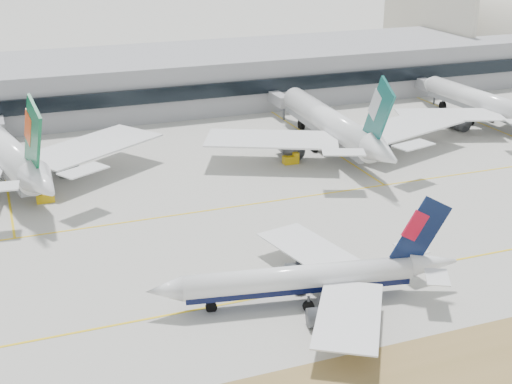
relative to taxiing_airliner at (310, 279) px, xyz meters
name	(u,v)px	position (x,y,z in m)	size (l,w,h in m)	color
ground	(304,272)	(3.07, 8.65, -3.81)	(3000.00, 3000.00, 0.00)	#A4A29A
taxiing_airliner	(310,279)	(0.00, 0.00, 0.00)	(46.79, 40.23, 15.78)	white
widebody_eva	(5,152)	(-39.15, 69.63, 2.72)	(67.42, 66.97, 24.54)	white
widebody_cathay	(332,126)	(35.28, 63.70, 2.49)	(66.38, 64.98, 23.69)	white
widebody_china_air	(485,104)	(84.76, 70.31, 1.75)	(58.61, 57.31, 20.90)	white
terminal	(145,81)	(3.07, 123.49, 3.70)	(280.00, 43.10, 15.00)	gray
gse_c	(291,159)	(22.48, 58.65, -2.76)	(3.55, 2.00, 2.60)	gold
gse_b	(46,197)	(-32.68, 54.43, -2.76)	(3.55, 2.00, 2.60)	gold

